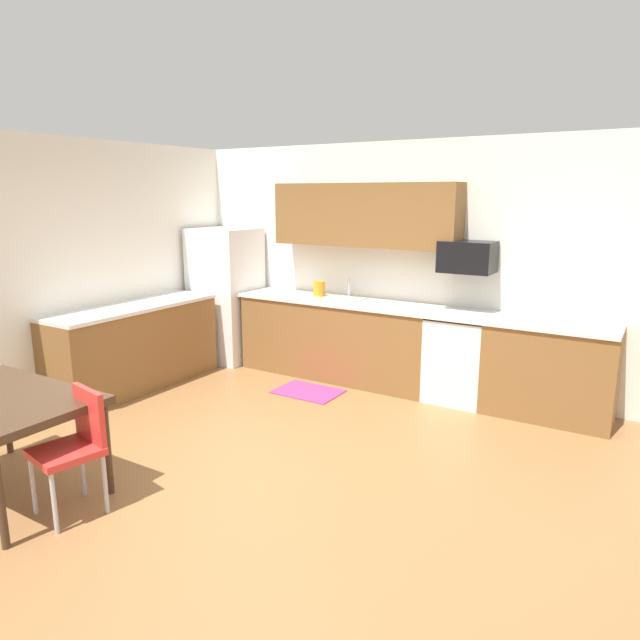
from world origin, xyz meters
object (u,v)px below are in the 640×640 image
(refrigerator, at_px, (226,295))
(chair_near_table, at_px, (75,441))
(kettle, at_px, (319,289))
(microwave, at_px, (467,257))
(oven_range, at_px, (459,358))

(refrigerator, relative_size, chair_near_table, 2.01)
(chair_near_table, distance_m, kettle, 3.57)
(kettle, bearing_deg, refrigerator, -174.45)
(microwave, bearing_deg, refrigerator, -176.66)
(microwave, bearing_deg, kettle, -178.36)
(refrigerator, height_order, chair_near_table, refrigerator)
(oven_range, bearing_deg, chair_near_table, -113.44)
(microwave, distance_m, chair_near_table, 4.00)
(kettle, bearing_deg, chair_near_table, -86.04)
(chair_near_table, bearing_deg, oven_range, 66.56)
(refrigerator, xyz_separation_m, oven_range, (3.09, 0.08, -0.40))
(oven_range, height_order, kettle, kettle)
(chair_near_table, xyz_separation_m, kettle, (-0.24, 3.52, 0.52))
(oven_range, xyz_separation_m, chair_near_table, (-1.51, -3.47, 0.05))
(kettle, bearing_deg, oven_range, -1.64)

